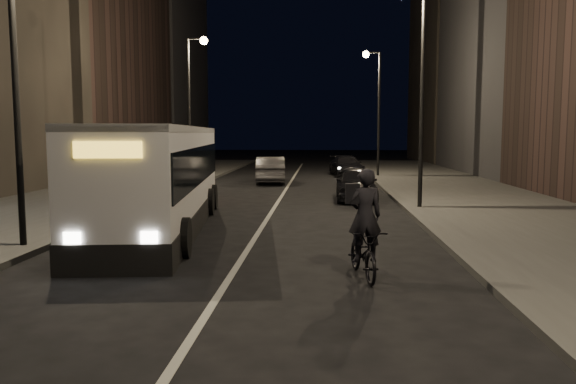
# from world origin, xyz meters

# --- Properties ---
(ground) EXTENTS (180.00, 180.00, 0.00)m
(ground) POSITION_xyz_m (0.00, 0.00, 0.00)
(ground) COLOR black
(ground) RESTS_ON ground
(sidewalk_right) EXTENTS (7.00, 70.00, 0.16)m
(sidewalk_right) POSITION_xyz_m (8.50, 14.00, 0.08)
(sidewalk_right) COLOR #393936
(sidewalk_right) RESTS_ON ground
(sidewalk_left) EXTENTS (7.00, 70.00, 0.16)m
(sidewalk_left) POSITION_xyz_m (-8.50, 14.00, 0.08)
(sidewalk_left) COLOR #393936
(sidewalk_left) RESTS_ON ground
(building_row_right) EXTENTS (8.00, 61.00, 21.00)m
(building_row_right) POSITION_xyz_m (16.00, 27.50, 10.50)
(building_row_right) COLOR black
(building_row_right) RESTS_ON ground
(building_row_left) EXTENTS (8.00, 61.00, 22.00)m
(building_row_left) POSITION_xyz_m (-16.00, 28.50, 11.00)
(building_row_left) COLOR black
(building_row_left) RESTS_ON ground
(streetlight_right_mid) EXTENTS (1.20, 0.44, 8.12)m
(streetlight_right_mid) POSITION_xyz_m (5.33, 12.00, 5.36)
(streetlight_right_mid) COLOR black
(streetlight_right_mid) RESTS_ON sidewalk_right
(streetlight_right_far) EXTENTS (1.20, 0.44, 8.12)m
(streetlight_right_far) POSITION_xyz_m (5.33, 28.00, 5.36)
(streetlight_right_far) COLOR black
(streetlight_right_far) RESTS_ON sidewalk_right
(streetlight_left_near) EXTENTS (1.20, 0.44, 8.12)m
(streetlight_left_near) POSITION_xyz_m (-5.33, 4.00, 5.36)
(streetlight_left_near) COLOR black
(streetlight_left_near) RESTS_ON sidewalk_left
(streetlight_left_far) EXTENTS (1.20, 0.44, 8.12)m
(streetlight_left_far) POSITION_xyz_m (-5.33, 22.00, 5.36)
(streetlight_left_far) COLOR black
(streetlight_left_far) RESTS_ON sidewalk_left
(city_bus) EXTENTS (3.74, 11.81, 3.14)m
(city_bus) POSITION_xyz_m (-3.06, 7.37, 1.71)
(city_bus) COLOR silver
(city_bus) RESTS_ON ground
(cyclist_on_bicycle) EXTENTS (1.00, 2.04, 2.25)m
(cyclist_on_bicycle) POSITION_xyz_m (2.73, 1.82, 0.75)
(cyclist_on_bicycle) COLOR black
(cyclist_on_bicycle) RESTS_ON ground
(car_near) EXTENTS (1.80, 4.34, 1.47)m
(car_near) POSITION_xyz_m (3.39, 15.29, 0.73)
(car_near) COLOR black
(car_near) RESTS_ON ground
(car_mid) EXTENTS (2.11, 4.88, 1.56)m
(car_mid) POSITION_xyz_m (-1.18, 23.64, 0.78)
(car_mid) COLOR #343336
(car_mid) RESTS_ON ground
(car_far) EXTENTS (2.57, 4.97, 1.38)m
(car_far) POSITION_xyz_m (3.60, 29.71, 0.69)
(car_far) COLOR black
(car_far) RESTS_ON ground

